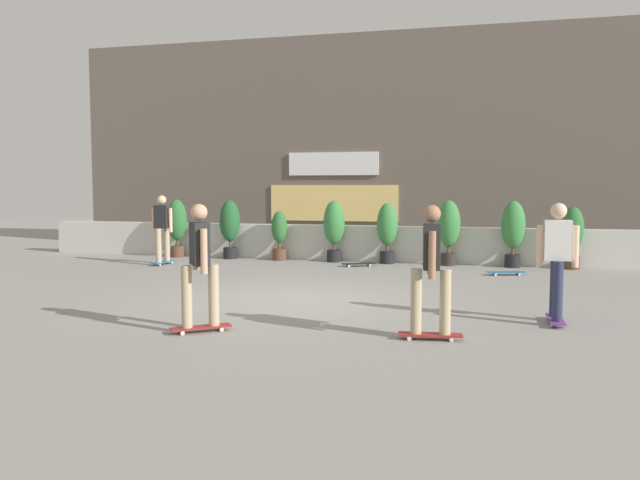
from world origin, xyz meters
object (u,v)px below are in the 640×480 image
object	(u,v)px
potted_plant_6	(513,228)
skateboard_near_camera	(359,264)
skater_far_right	(431,265)
skater_by_wall_right	(200,261)
potted_plant_7	(573,233)
skateboard_aside	(506,272)
potted_plant_3	(334,226)
potted_plant_1	(230,225)
potted_plant_4	(387,228)
skater_far_left	(557,257)
potted_plant_0	(177,223)
skater_foreground	(162,226)
potted_plant_2	(279,233)
potted_plant_5	(449,227)

from	to	relation	value
potted_plant_6	skateboard_near_camera	distance (m)	3.75
skater_far_right	skater_by_wall_right	world-z (taller)	same
potted_plant_7	skater_far_right	world-z (taller)	skater_far_right
skateboard_near_camera	skateboard_aside	size ratio (longest dim) A/B	0.98
potted_plant_6	skateboard_near_camera	bearing A→B (deg)	-167.82
potted_plant_7	potted_plant_3	bearing A→B (deg)	-180.00
potted_plant_1	potted_plant_3	world-z (taller)	potted_plant_3
skater_by_wall_right	skateboard_near_camera	world-z (taller)	skater_by_wall_right
potted_plant_3	potted_plant_4	size ratio (longest dim) A/B	1.03
potted_plant_7	potted_plant_4	bearing A→B (deg)	180.00
potted_plant_6	skateboard_aside	bearing A→B (deg)	-96.46
potted_plant_6	skater_far_right	distance (m)	7.93
potted_plant_3	potted_plant_7	distance (m)	5.68
potted_plant_1	skateboard_near_camera	world-z (taller)	potted_plant_1
potted_plant_4	skater_far_left	distance (m)	7.27
potted_plant_6	skater_far_left	bearing A→B (deg)	-86.48
potted_plant_0	skater_by_wall_right	distance (m)	9.37
skater_foreground	skateboard_near_camera	xyz separation A→B (m)	(4.71, 0.90, -0.88)
potted_plant_3	skater_foreground	size ratio (longest dim) A/B	0.92
skater_by_wall_right	skater_foreground	bearing A→B (deg)	122.05
potted_plant_3	potted_plant_6	world-z (taller)	potted_plant_6
potted_plant_2	potted_plant_7	distance (m)	7.14
potted_plant_7	skater_far_left	size ratio (longest dim) A/B	0.85
potted_plant_7	skater_far_right	distance (m)	8.24
potted_plant_4	potted_plant_3	bearing A→B (deg)	-180.00
potted_plant_0	potted_plant_6	size ratio (longest dim) A/B	0.99
potted_plant_1	skateboard_aside	bearing A→B (deg)	-11.79
potted_plant_3	skater_by_wall_right	bearing A→B (deg)	-88.81
potted_plant_6	skateboard_near_camera	xyz separation A→B (m)	(-3.56, -0.77, -0.86)
skater_by_wall_right	potted_plant_0	bearing A→B (deg)	119.07
skater_foreground	skater_by_wall_right	size ratio (longest dim) A/B	1.00
skateboard_aside	potted_plant_6	bearing A→B (deg)	83.54
skateboard_aside	potted_plant_7	bearing A→B (deg)	44.59
potted_plant_1	skater_far_left	world-z (taller)	skater_far_left
skater_foreground	skateboard_aside	bearing A→B (deg)	1.41
skater_far_right	skateboard_near_camera	world-z (taller)	skater_far_right
potted_plant_4	potted_plant_7	size ratio (longest dim) A/B	1.04
potted_plant_1	skater_far_right	world-z (taller)	skater_far_right
potted_plant_4	potted_plant_5	world-z (taller)	potted_plant_5
potted_plant_3	potted_plant_5	world-z (taller)	potted_plant_5
potted_plant_7	skater_far_right	size ratio (longest dim) A/B	0.85
skateboard_near_camera	potted_plant_0	bearing A→B (deg)	171.55
potted_plant_0	potted_plant_4	world-z (taller)	potted_plant_0
skateboard_near_camera	skater_far_left	bearing A→B (deg)	-55.04
potted_plant_2	potted_plant_3	world-z (taller)	potted_plant_3
potted_plant_7	potted_plant_6	bearing A→B (deg)	-180.00
potted_plant_0	potted_plant_6	bearing A→B (deg)	0.00
potted_plant_3	potted_plant_4	world-z (taller)	potted_plant_3
potted_plant_3	skateboard_aside	size ratio (longest dim) A/B	1.89
potted_plant_3	skater_foreground	xyz separation A→B (m)	(-3.91, -1.67, 0.03)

